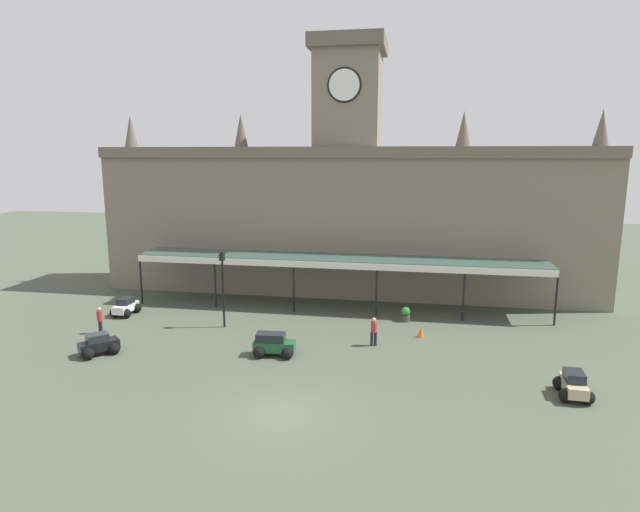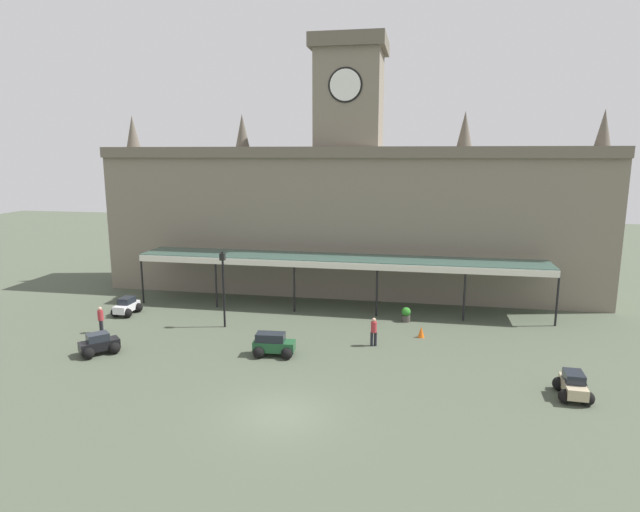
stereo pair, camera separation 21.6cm
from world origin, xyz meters
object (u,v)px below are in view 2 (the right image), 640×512
object	(u,v)px
car_white_sedan	(127,307)
pedestrian_beside_cars	(101,319)
car_black_sedan	(99,345)
car_green_estate	(273,346)
victorian_lamppost	(223,280)
traffic_cone	(421,332)
pedestrian_crossing_forecourt	(374,331)
planter_by_canopy	(406,314)
car_beige_sedan	(573,387)

from	to	relation	value
car_white_sedan	pedestrian_beside_cars	distance (m)	3.89
car_black_sedan	pedestrian_beside_cars	bearing A→B (deg)	121.03
car_green_estate	victorian_lamppost	xyz separation A→B (m)	(-4.37, 4.14, 2.49)
car_black_sedan	victorian_lamppost	distance (m)	8.08
pedestrian_beside_cars	traffic_cone	xyz separation A→B (m)	(19.35, 2.83, -0.57)
car_black_sedan	pedestrian_crossing_forecourt	distance (m)	15.30
pedestrian_crossing_forecourt	planter_by_canopy	bearing A→B (deg)	70.80
car_green_estate	car_white_sedan	size ratio (longest dim) A/B	1.12
car_green_estate	car_black_sedan	size ratio (longest dim) A/B	1.04
pedestrian_beside_cars	pedestrian_crossing_forecourt	bearing A→B (deg)	3.00
car_white_sedan	car_beige_sedan	world-z (taller)	same
car_beige_sedan	car_black_sedan	bearing A→B (deg)	177.94
car_white_sedan	victorian_lamppost	size ratio (longest dim) A/B	0.42
car_white_sedan	planter_by_canopy	size ratio (longest dim) A/B	2.15
car_white_sedan	planter_by_canopy	world-z (taller)	car_white_sedan
car_beige_sedan	planter_by_canopy	size ratio (longest dim) A/B	2.17
car_beige_sedan	pedestrian_crossing_forecourt	bearing A→B (deg)	152.49
pedestrian_beside_cars	victorian_lamppost	xyz separation A→B (m)	(7.04, 2.53, 2.14)
car_green_estate	car_black_sedan	world-z (taller)	car_green_estate
planter_by_canopy	car_white_sedan	bearing A→B (deg)	-174.14
pedestrian_crossing_forecourt	car_black_sedan	bearing A→B (deg)	-164.66
pedestrian_beside_cars	victorian_lamppost	distance (m)	7.78
car_black_sedan	planter_by_canopy	size ratio (longest dim) A/B	2.32
car_white_sedan	pedestrian_crossing_forecourt	bearing A→B (deg)	-9.78
pedestrian_beside_cars	planter_by_canopy	xyz separation A→B (m)	(18.37, 5.77, -0.42)
pedestrian_crossing_forecourt	victorian_lamppost	distance (m)	10.00
car_green_estate	pedestrian_crossing_forecourt	distance (m)	5.82
pedestrian_beside_cars	victorian_lamppost	bearing A→B (deg)	19.75
car_white_sedan	pedestrian_crossing_forecourt	size ratio (longest dim) A/B	1.24
car_green_estate	pedestrian_crossing_forecourt	size ratio (longest dim) A/B	1.38
car_black_sedan	car_white_sedan	xyz separation A→B (m)	(-2.44, 7.01, 0.00)
car_beige_sedan	pedestrian_beside_cars	bearing A→B (deg)	171.19
car_green_estate	pedestrian_beside_cars	bearing A→B (deg)	171.93
pedestrian_beside_cars	traffic_cone	bearing A→B (deg)	8.32
pedestrian_crossing_forecourt	planter_by_canopy	world-z (taller)	pedestrian_crossing_forecourt
victorian_lamppost	car_beige_sedan	bearing A→B (deg)	-19.02
car_beige_sedan	traffic_cone	world-z (taller)	car_beige_sedan
car_green_estate	car_beige_sedan	xyz separation A→B (m)	(14.70, -2.43, -0.06)
traffic_cone	planter_by_canopy	world-z (taller)	planter_by_canopy
car_black_sedan	victorian_lamppost	world-z (taller)	victorian_lamppost
car_white_sedan	car_beige_sedan	xyz separation A→B (m)	(26.63, -7.88, 0.00)
car_beige_sedan	victorian_lamppost	bearing A→B (deg)	160.98
traffic_cone	victorian_lamppost	bearing A→B (deg)	-178.59
car_green_estate	car_beige_sedan	bearing A→B (deg)	-9.38
car_green_estate	pedestrian_crossing_forecourt	world-z (taller)	pedestrian_crossing_forecourt
car_green_estate	car_black_sedan	bearing A→B (deg)	-170.69
car_beige_sedan	pedestrian_beside_cars	size ratio (longest dim) A/B	1.25
car_white_sedan	planter_by_canopy	xyz separation A→B (m)	(18.89, 1.94, -0.01)
car_black_sedan	car_white_sedan	world-z (taller)	same
victorian_lamppost	car_green_estate	bearing A→B (deg)	-43.47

